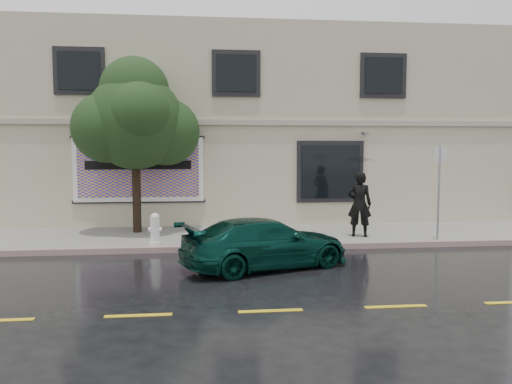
{
  "coord_description": "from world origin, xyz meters",
  "views": [
    {
      "loc": [
        -1.12,
        -11.66,
        2.76
      ],
      "look_at": [
        0.36,
        2.2,
        1.52
      ],
      "focal_mm": 35.0,
      "sensor_mm": 36.0,
      "label": 1
    }
  ],
  "objects": [
    {
      "name": "sign_pole",
      "position": [
        5.49,
        1.7,
        1.75
      ],
      "size": [
        0.32,
        0.1,
        2.67
      ],
      "rotation": [
        0.0,
        0.0,
        -0.26
      ],
      "color": "gray",
      "rests_on": "sidewalk"
    },
    {
      "name": "pedestrian",
      "position": [
        3.45,
        2.49,
        1.11
      ],
      "size": [
        0.81,
        0.66,
        1.92
      ],
      "primitive_type": "imported",
      "rotation": [
        0.0,
        0.0,
        2.8
      ],
      "color": "black",
      "rests_on": "sidewalk"
    },
    {
      "name": "street_tree",
      "position": [
        -3.16,
        3.96,
        3.55
      ],
      "size": [
        2.93,
        2.93,
        4.87
      ],
      "color": "black",
      "rests_on": "sidewalk"
    },
    {
      "name": "umbrella",
      "position": [
        3.45,
        2.49,
        2.42
      ],
      "size": [
        1.02,
        1.02,
        0.7
      ],
      "primitive_type": "imported",
      "rotation": [
        0.0,
        0.0,
        -0.08
      ],
      "color": "black",
      "rests_on": "pedestrian"
    },
    {
      "name": "sidewalk",
      "position": [
        0.0,
        3.25,
        0.07
      ],
      "size": [
        20.0,
        3.5,
        0.15
      ],
      "primitive_type": "cube",
      "color": "gray",
      "rests_on": "ground"
    },
    {
      "name": "road_marking",
      "position": [
        0.0,
        -3.5,
        0.01
      ],
      "size": [
        19.0,
        0.12,
        0.01
      ],
      "primitive_type": "cube",
      "color": "gold",
      "rests_on": "ground"
    },
    {
      "name": "car",
      "position": [
        0.3,
        -0.43,
        0.58
      ],
      "size": [
        4.31,
        3.01,
        1.15
      ],
      "primitive_type": "imported",
      "rotation": [
        0.0,
        0.0,
        1.92
      ],
      "color": "#083129",
      "rests_on": "ground"
    },
    {
      "name": "building",
      "position": [
        0.0,
        9.0,
        3.5
      ],
      "size": [
        20.0,
        8.12,
        7.0
      ],
      "color": "#BBB196",
      "rests_on": "ground"
    },
    {
      "name": "ground",
      "position": [
        0.0,
        0.0,
        0.0
      ],
      "size": [
        90.0,
        90.0,
        0.0
      ],
      "primitive_type": "plane",
      "color": "black",
      "rests_on": "ground"
    },
    {
      "name": "fire_hydrant",
      "position": [
        -2.41,
        1.8,
        0.57
      ],
      "size": [
        0.36,
        0.33,
        0.87
      ],
      "rotation": [
        0.0,
        0.0,
        0.26
      ],
      "color": "white",
      "rests_on": "sidewalk"
    },
    {
      "name": "billboard",
      "position": [
        -3.2,
        4.92,
        2.05
      ],
      "size": [
        4.3,
        0.16,
        2.2
      ],
      "color": "white",
      "rests_on": "ground"
    },
    {
      "name": "curb",
      "position": [
        0.0,
        1.5,
        0.07
      ],
      "size": [
        20.0,
        0.18,
        0.16
      ],
      "primitive_type": "cube",
      "color": "gray",
      "rests_on": "ground"
    }
  ]
}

